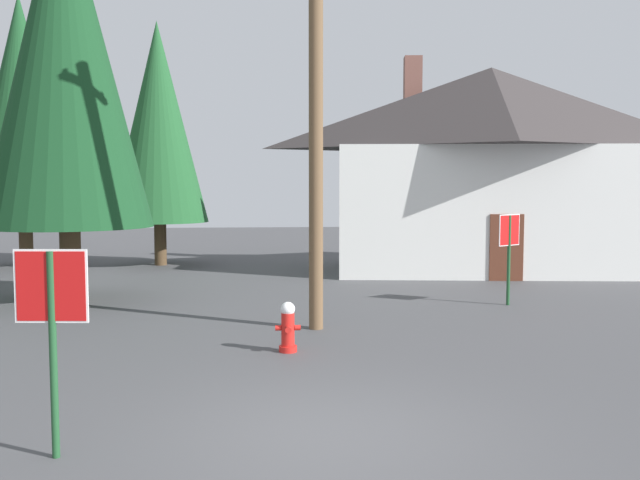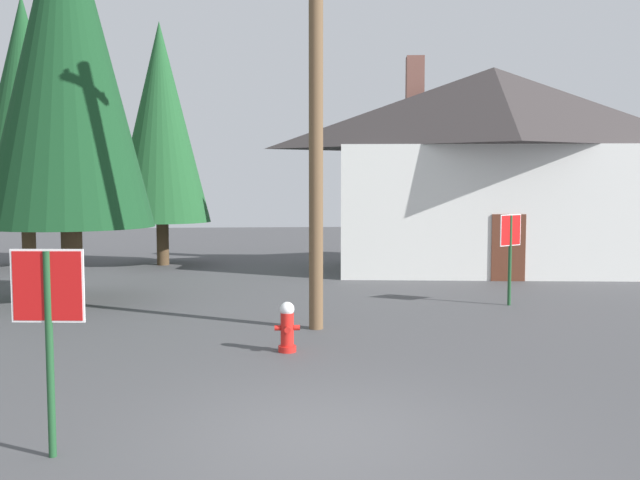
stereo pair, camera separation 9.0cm
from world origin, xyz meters
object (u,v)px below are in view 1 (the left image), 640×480
pine_tree_tall_left (22,108)px  pine_tree_mid_left (158,123)px  house (490,166)px  pine_tree_far_center (65,56)px  stop_sign_near (52,310)px  stop_sign_far (509,241)px  utility_pole (316,76)px  fire_hydrant (288,327)px

pine_tree_tall_left → pine_tree_mid_left: 4.66m
house → pine_tree_far_center: bearing=-157.7°
stop_sign_near → pine_tree_far_center: (-2.51, 10.28, 4.41)m
pine_tree_mid_left → pine_tree_far_center: pine_tree_far_center is taller
house → pine_tree_tall_left: 16.15m
pine_tree_tall_left → pine_tree_far_center: pine_tree_far_center is taller
house → pine_tree_far_center: (-12.33, -5.06, 2.48)m
stop_sign_far → pine_tree_tall_left: pine_tree_tall_left is taller
utility_pole → pine_tree_tall_left: utility_pole is taller
fire_hydrant → pine_tree_tall_left: pine_tree_tall_left is taller
house → pine_tree_far_center: pine_tree_far_center is taller
stop_sign_far → pine_tree_mid_left: bearing=135.5°
fire_hydrant → pine_tree_mid_left: (-4.00, 13.50, 4.65)m
stop_sign_far → pine_tree_tall_left: size_ratio=0.23×
stop_sign_far → pine_tree_far_center: 11.57m
fire_hydrant → house: house is taller
stop_sign_near → pine_tree_mid_left: bearing=94.4°
utility_pole → fire_hydrant: bearing=-108.8°
utility_pole → pine_tree_mid_left: size_ratio=1.11×
pine_tree_far_center → stop_sign_near: bearing=-76.3°
utility_pole → house: (6.56, 9.04, -1.46)m
utility_pole → stop_sign_far: bearing=26.0°
stop_sign_near → fire_hydrant: size_ratio=2.54×
stop_sign_far → stop_sign_near: bearing=-133.0°
fire_hydrant → pine_tree_tall_left: size_ratio=0.09×
pine_tree_tall_left → stop_sign_far: bearing=-33.1°
utility_pole → pine_tree_far_center: 7.08m
stop_sign_near → fire_hydrant: (2.62, 4.43, -1.14)m
fire_hydrant → pine_tree_mid_left: pine_tree_mid_left is taller
pine_tree_tall_left → pine_tree_mid_left: bearing=1.3°
house → pine_tree_far_center: size_ratio=1.12×
stop_sign_near → stop_sign_far: bearing=47.0°
pine_tree_tall_left → pine_tree_far_center: (3.50, -7.54, 0.43)m
fire_hydrant → utility_pole: bearing=71.2°
stop_sign_near → house: bearing=57.4°
utility_pole → house: bearing=54.0°
stop_sign_far → house: size_ratio=0.19×
pine_tree_far_center → fire_hydrant: bearing=-48.8°
house → pine_tree_mid_left: size_ratio=1.32×
utility_pole → pine_tree_mid_left: bearing=111.8°
house → pine_tree_mid_left: bearing=167.0°
pine_tree_mid_left → house: bearing=-13.0°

